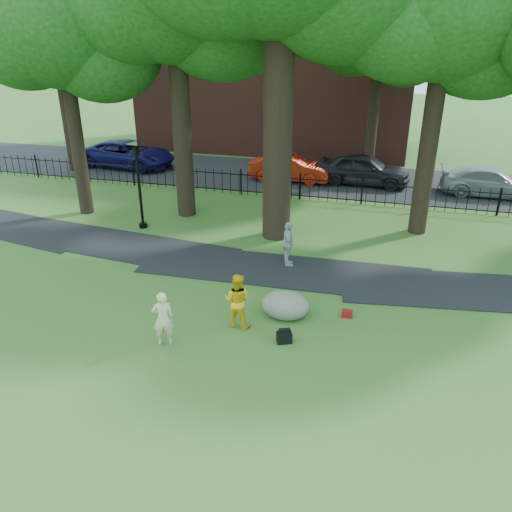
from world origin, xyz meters
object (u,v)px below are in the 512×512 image
(lamppost, at_px, (140,188))
(woman, at_px, (163,319))
(red_sedan, at_px, (290,168))
(man, at_px, (237,300))
(boulder, at_px, (285,303))

(lamppost, bearing_deg, woman, -34.32)
(lamppost, relative_size, red_sedan, 0.79)
(woman, relative_size, red_sedan, 0.35)
(lamppost, height_order, red_sedan, lamppost)
(red_sedan, bearing_deg, lamppost, 154.59)
(red_sedan, bearing_deg, woman, -177.88)
(woman, height_order, red_sedan, woman)
(man, bearing_deg, woman, 44.83)
(boulder, bearing_deg, lamppost, 143.50)
(woman, relative_size, man, 0.97)
(woman, height_order, man, man)
(woman, bearing_deg, red_sedan, -112.29)
(man, height_order, red_sedan, man)
(boulder, distance_m, red_sedan, 14.38)
(boulder, bearing_deg, man, -144.28)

